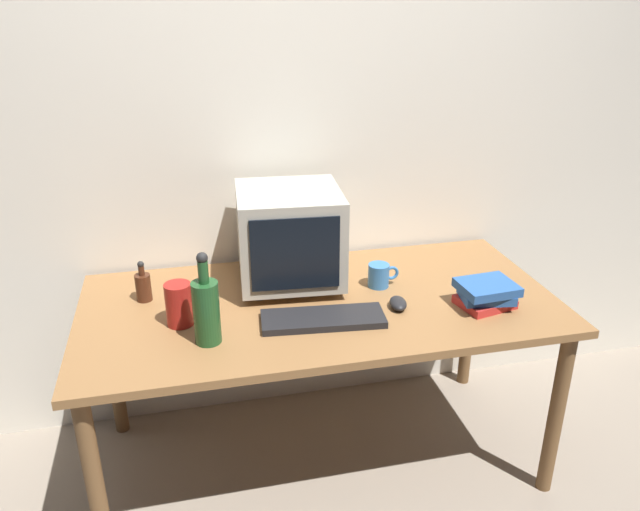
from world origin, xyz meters
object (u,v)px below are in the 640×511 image
(computer_mouse, at_px, (398,303))
(metal_canister, at_px, (179,304))
(crt_monitor, at_px, (290,236))
(mug, at_px, (379,275))
(bottle_tall, at_px, (206,309))
(keyboard, at_px, (323,319))
(bottle_short, at_px, (143,286))
(book_stack, at_px, (486,294))

(computer_mouse, xyz_separation_m, metal_canister, (-0.76, 0.06, 0.06))
(crt_monitor, distance_m, mug, 0.37)
(bottle_tall, xyz_separation_m, mug, (0.66, 0.26, -0.07))
(computer_mouse, bearing_deg, mug, 103.60)
(keyboard, distance_m, mug, 0.35)
(crt_monitor, height_order, bottle_short, crt_monitor)
(bottle_short, bearing_deg, book_stack, -15.22)
(keyboard, relative_size, computer_mouse, 4.20)
(keyboard, bearing_deg, bottle_tall, -168.43)
(bottle_tall, bearing_deg, crt_monitor, 47.62)
(keyboard, relative_size, bottle_tall, 1.34)
(computer_mouse, height_order, bottle_tall, bottle_tall)
(crt_monitor, xyz_separation_m, bottle_tall, (-0.34, -0.37, -0.08))
(keyboard, relative_size, bottle_short, 2.71)
(keyboard, xyz_separation_m, bottle_short, (-0.60, 0.30, 0.05))
(keyboard, bearing_deg, crt_monitor, 104.70)
(mug, bearing_deg, crt_monitor, 161.73)
(book_stack, height_order, metal_canister, metal_canister)
(keyboard, height_order, book_stack, book_stack)
(crt_monitor, relative_size, book_stack, 1.98)
(bottle_tall, xyz_separation_m, book_stack, (0.98, 0.02, -0.07))
(bottle_tall, height_order, bottle_short, bottle_tall)
(keyboard, bearing_deg, mug, 44.82)
(keyboard, distance_m, metal_canister, 0.49)
(computer_mouse, bearing_deg, bottle_short, 173.37)
(bottle_short, relative_size, book_stack, 0.74)
(crt_monitor, xyz_separation_m, keyboard, (0.05, -0.33, -0.18))
(computer_mouse, relative_size, bottle_tall, 0.32)
(bottle_short, bearing_deg, crt_monitor, 2.63)
(keyboard, distance_m, book_stack, 0.59)
(metal_canister, bearing_deg, crt_monitor, 28.96)
(bottle_tall, xyz_separation_m, bottle_short, (-0.21, 0.34, -0.06))
(crt_monitor, xyz_separation_m, computer_mouse, (0.34, -0.29, -0.17))
(bottle_tall, xyz_separation_m, metal_canister, (-0.09, 0.14, -0.04))
(crt_monitor, distance_m, computer_mouse, 0.48)
(computer_mouse, bearing_deg, metal_canister, -174.18)
(book_stack, xyz_separation_m, mug, (-0.32, 0.24, -0.00))
(book_stack, bearing_deg, bottle_short, 164.78)
(bottle_tall, bearing_deg, keyboard, 5.90)
(keyboard, height_order, mug, mug)
(bottle_short, height_order, book_stack, bottle_short)
(bottle_tall, relative_size, book_stack, 1.49)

